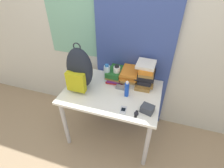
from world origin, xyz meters
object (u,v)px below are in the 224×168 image
at_px(wristwatch, 136,114).
at_px(book_stack_center, 129,76).
at_px(sunscreen_bottle, 127,89).
at_px(backpack, 79,70).
at_px(water_bottle, 107,74).
at_px(cell_phone, 123,110).
at_px(book_stack_left, 115,75).
at_px(book_stack_right, 146,75).
at_px(camera_pouch, 147,109).
at_px(sports_bottle, 117,75).
at_px(sunglasses_case, 122,88).

bearing_deg(wristwatch, book_stack_center, 111.54).
bearing_deg(sunscreen_bottle, backpack, -178.85).
height_order(water_bottle, wristwatch, water_bottle).
bearing_deg(cell_phone, book_stack_left, 115.16).
height_order(backpack, book_stack_center, backpack).
xyz_separation_m(book_stack_left, cell_phone, (0.23, -0.49, -0.06)).
bearing_deg(book_stack_right, sunscreen_bottle, -121.37).
distance_m(camera_pouch, wristwatch, 0.12).
relative_size(sports_bottle, sunglasses_case, 1.56).
xyz_separation_m(book_stack_left, water_bottle, (-0.08, -0.07, 0.04)).
bearing_deg(book_stack_center, camera_pouch, -55.95).
xyz_separation_m(cell_phone, wristwatch, (0.13, -0.01, -0.00)).
bearing_deg(camera_pouch, sports_bottle, 137.83).
height_order(water_bottle, cell_phone, water_bottle).
distance_m(book_stack_left, sports_bottle, 0.07).
height_order(book_stack_right, sunscreen_bottle, book_stack_right).
bearing_deg(wristwatch, sports_bottle, 126.14).
relative_size(water_bottle, sports_bottle, 1.02).
bearing_deg(wristwatch, camera_pouch, 35.30).
bearing_deg(wristwatch, book_stack_left, 126.09).
relative_size(book_stack_left, water_bottle, 1.13).
height_order(water_bottle, camera_pouch, water_bottle).
relative_size(sunglasses_case, wristwatch, 1.54).
bearing_deg(sunglasses_case, book_stack_right, 33.63).
bearing_deg(sunglasses_case, wristwatch, -56.05).
bearing_deg(book_stack_left, sunglasses_case, -49.53).
bearing_deg(camera_pouch, cell_phone, -165.37).
distance_m(book_stack_center, wristwatch, 0.54).
bearing_deg(water_bottle, book_stack_center, 15.82).
height_order(book_stack_center, book_stack_right, book_stack_right).
relative_size(backpack, sunscreen_bottle, 2.90).
distance_m(water_bottle, sports_bottle, 0.12).
height_order(book_stack_center, sports_bottle, sports_bottle).
relative_size(backpack, camera_pouch, 3.88).
relative_size(book_stack_left, sports_bottle, 1.15).
xyz_separation_m(backpack, wristwatch, (0.70, -0.23, -0.23)).
bearing_deg(book_stack_center, sunscreen_bottle, -81.60).
relative_size(sports_bottle, cell_phone, 2.17).
height_order(book_stack_right, sunglasses_case, book_stack_right).
xyz_separation_m(book_stack_center, camera_pouch, (0.29, -0.43, -0.05)).
bearing_deg(camera_pouch, book_stack_right, 102.68).
xyz_separation_m(book_stack_center, sports_bottle, (-0.13, -0.05, 0.02)).
bearing_deg(backpack, sunscreen_bottle, 1.15).
xyz_separation_m(book_stack_center, wristwatch, (0.20, -0.50, -0.08)).
distance_m(book_stack_right, camera_pouch, 0.45).
distance_m(cell_phone, wristwatch, 0.13).
bearing_deg(cell_phone, book_stack_right, 75.04).
bearing_deg(book_stack_left, sunscreen_bottle, -51.57).
distance_m(book_stack_right, wristwatch, 0.52).
distance_m(backpack, sports_bottle, 0.45).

